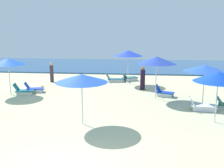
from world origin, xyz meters
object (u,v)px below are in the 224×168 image
lounge_chair_2_1 (23,90)px  lounge_chair_4_0 (129,78)px  umbrella_4 (128,53)px  umbrella_0 (82,78)px  lounge_chair_8_0 (164,92)px  lounge_chair_6_0 (202,106)px  lounge_chair_2_0 (34,89)px  umbrella_8 (157,60)px  beachgoer_3 (52,73)px  lounge_chair_4_1 (114,79)px  umbrella_3 (218,77)px  umbrella_2 (8,61)px  beachgoer_0 (143,79)px  umbrella_6 (205,68)px  beach_ball_1 (42,87)px

lounge_chair_2_1 → lounge_chair_4_0: bearing=-66.4°
umbrella_4 → lounge_chair_4_0: size_ratio=1.81×
umbrella_0 → lounge_chair_2_1: (-5.21, 5.07, -1.89)m
umbrella_0 → lounge_chair_8_0: umbrella_0 is taller
umbrella_0 → lounge_chair_6_0: umbrella_0 is taller
lounge_chair_2_0 → lounge_chair_2_1: (-0.50, -0.56, -0.01)m
lounge_chair_6_0 → umbrella_8: (-2.33, 2.19, 2.18)m
umbrella_8 → lounge_chair_2_0: bearing=174.3°
umbrella_8 → beachgoer_3: 9.52m
umbrella_8 → lounge_chair_4_0: bearing=108.4°
umbrella_0 → lounge_chair_2_0: umbrella_0 is taller
lounge_chair_4_1 → umbrella_3: bearing=-154.1°
umbrella_2 → beachgoer_0: size_ratio=1.46×
lounge_chair_4_1 → umbrella_6: size_ratio=0.63×
lounge_chair_6_0 → beachgoer_0: size_ratio=0.90×
lounge_chair_4_1 → umbrella_8: umbrella_8 is taller
umbrella_0 → beach_ball_1: size_ratio=8.72×
umbrella_2 → umbrella_3: (12.16, -4.12, -0.04)m
lounge_chair_2_1 → umbrella_3: umbrella_3 is taller
umbrella_2 → lounge_chair_6_0: (11.99, -2.35, -1.95)m
beachgoer_0 → beach_ball_1: bearing=57.1°
umbrella_3 → umbrella_8: (-2.50, 3.96, 0.27)m
beachgoer_0 → lounge_chair_2_0: bearing=64.5°
umbrella_0 → lounge_chair_4_0: (1.76, 10.40, -1.87)m
lounge_chair_2_1 → lounge_chair_4_1: lounge_chair_2_1 is taller
lounge_chair_4_1 → umbrella_4: bearing=-126.9°
lounge_chair_6_0 → umbrella_0: bearing=118.8°
lounge_chair_2_1 → umbrella_3: bearing=-124.2°
umbrella_2 → umbrella_4: umbrella_4 is taller
lounge_chair_2_1 → lounge_chair_2_0: bearing=-55.1°
lounge_chair_4_1 → beachgoer_3: bearing=91.2°
lounge_chair_2_1 → beachgoer_3: (0.57, 4.18, 0.53)m
lounge_chair_2_1 → umbrella_6: umbrella_6 is taller
lounge_chair_4_0 → lounge_chair_2_1: bearing=98.5°
beachgoer_3 → beachgoer_0: bearing=-94.7°
umbrella_6 → umbrella_2: bearing=175.5°
lounge_chair_2_0 → lounge_chair_8_0: size_ratio=1.02×
lounge_chair_2_1 → lounge_chair_4_0: size_ratio=0.95×
lounge_chair_2_0 → umbrella_6: umbrella_6 is taller
lounge_chair_2_0 → beach_ball_1: lounge_chair_2_0 is taller
umbrella_3 → lounge_chair_8_0: umbrella_3 is taller
lounge_chair_2_0 → lounge_chair_6_0: (10.66, -3.01, 0.00)m
lounge_chair_4_0 → lounge_chair_6_0: (4.19, -7.78, -0.01)m
umbrella_2 → beach_ball_1: size_ratio=9.07×
umbrella_0 → beachgoer_3: size_ratio=1.44×
lounge_chair_2_0 → lounge_chair_8_0: lounge_chair_8_0 is taller
beachgoer_0 → beachgoer_3: bearing=37.4°
umbrella_4 → lounge_chair_4_1: umbrella_4 is taller
umbrella_4 → lounge_chair_4_1: 2.60m
umbrella_6 → beachgoer_0: umbrella_6 is taller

